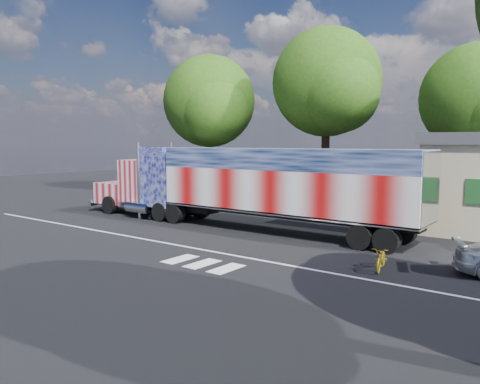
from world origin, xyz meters
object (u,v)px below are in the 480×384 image
Objects in this scene: semi_truck at (242,184)px; tree_nw_a at (210,102)px; bicycle at (381,258)px; tree_ne_a at (478,98)px; woman at (150,205)px; coach_bus at (236,180)px; tree_n_mid at (328,83)px.

semi_truck is 1.70× the size of tree_nw_a.
bicycle is 21.44m from tree_ne_a.
semi_truck is 12.99× the size of woman.
coach_bus is 7.36× the size of bicycle.
woman is 0.13× the size of tree_nw_a.
coach_bus is 7.21× the size of woman.
tree_n_mid is (3.46, 8.38, 7.92)m from coach_bus.
coach_bus is at bearing -37.97° from tree_nw_a.
woman is at bearing -90.16° from coach_bus.
tree_n_mid is at bearing 11.99° from tree_nw_a.
tree_nw_a is at bearing 130.99° from bicycle.
tree_n_mid is (3.49, 17.25, 8.92)m from woman.
tree_nw_a reaches higher than semi_truck.
semi_truck is at bearing -50.98° from coach_bus.
tree_ne_a is (15.18, 17.14, 6.94)m from woman.
woman is 23.92m from tree_ne_a.
tree_nw_a is (-7.70, 6.01, 6.73)m from coach_bus.
bicycle is at bearing -37.27° from tree_nw_a.
tree_ne_a is (22.85, 2.26, -0.79)m from tree_nw_a.
coach_bus is 18.26m from tree_ne_a.
semi_truck is 10.29m from coach_bus.
tree_nw_a is 1.11× the size of tree_ne_a.
bicycle is (9.31, -3.88, -1.99)m from semi_truck.
tree_ne_a is (8.68, 16.25, 5.36)m from semi_truck.
semi_truck is 1.53× the size of tree_n_mid.
tree_nw_a is at bearing -174.36° from tree_ne_a.
woman is (-0.02, -8.87, -1.00)m from coach_bus.
bicycle is 0.13× the size of tree_nw_a.
tree_ne_a is (11.69, -0.11, -1.98)m from tree_n_mid.
bicycle is at bearing 9.74° from woman.
semi_truck is 13.27× the size of bicycle.
woman is 19.73m from tree_n_mid.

